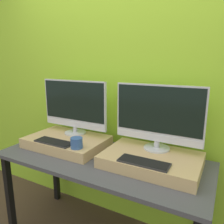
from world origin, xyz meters
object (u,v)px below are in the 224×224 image
object	(u,v)px
mug	(77,143)
keyboard_right	(144,162)
keyboard_left	(54,142)
monitor_left	(74,106)
monitor_right	(158,116)

from	to	relation	value
mug	keyboard_right	size ratio (longest dim) A/B	0.28
keyboard_left	mug	size ratio (longest dim) A/B	3.62
monitor_left	mug	world-z (taller)	monitor_left
monitor_left	keyboard_right	xyz separation A→B (m)	(0.78, -0.28, -0.25)
monitor_left	keyboard_left	xyz separation A→B (m)	(0.00, -0.28, -0.25)
keyboard_left	monitor_right	bearing A→B (deg)	19.70
monitor_right	keyboard_right	size ratio (longest dim) A/B	1.96
monitor_left	mug	distance (m)	0.42
keyboard_right	keyboard_left	bearing A→B (deg)	180.00
keyboard_left	keyboard_right	bearing A→B (deg)	0.00
keyboard_right	monitor_left	bearing A→B (deg)	160.30
monitor_right	keyboard_right	bearing A→B (deg)	-90.00
keyboard_left	keyboard_right	world-z (taller)	same
keyboard_right	mug	bearing A→B (deg)	180.00
keyboard_left	monitor_right	distance (m)	0.87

